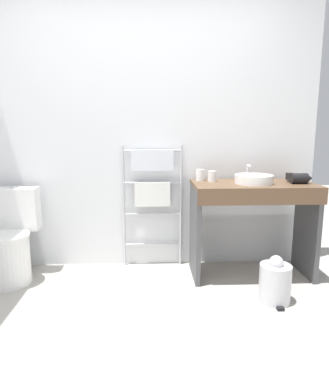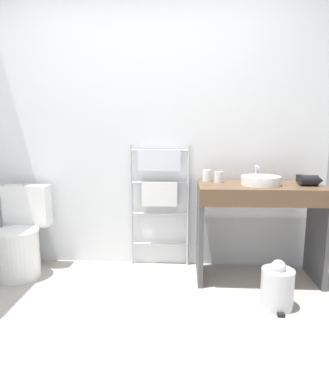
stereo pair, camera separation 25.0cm
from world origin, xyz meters
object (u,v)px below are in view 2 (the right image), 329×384
Objects in this scene: towel_radiator at (159,185)px; cup_near_wall at (207,176)px; trash_bin at (277,287)px; sink_basin at (261,180)px; hair_dryer at (309,180)px; cup_near_edge at (219,177)px; toilet at (21,239)px.

cup_near_wall is at bearing -12.96° from towel_radiator.
towel_radiator reaches higher than trash_bin.
towel_radiator is 0.90m from sink_basin.
towel_radiator reaches higher than sink_basin.
trash_bin is (-0.33, -0.46, -0.72)m from hair_dryer.
sink_basin is 1.68× the size of hair_dryer.
cup_near_wall is (0.42, -0.10, 0.10)m from towel_radiator.
cup_near_edge is (0.10, -0.06, -0.00)m from cup_near_wall.
towel_radiator is 12.23× the size of cup_near_edge.
towel_radiator reaches higher than cup_near_edge.
towel_radiator reaches higher than hair_dryer.
toilet is 7.81× the size of cup_near_wall.
cup_near_wall reaches higher than sink_basin.
toilet is at bearing -179.92° from sink_basin.
trash_bin is (0.05, -0.47, -0.71)m from sink_basin.
hair_dryer is (2.45, -0.01, 0.55)m from toilet.
sink_basin is 0.38m from hair_dryer.
hair_dryer is (0.38, -0.01, 0.01)m from sink_basin.
trash_bin is (0.39, -0.58, -0.72)m from cup_near_edge.
cup_near_wall is at bearing 126.99° from trash_bin.
cup_near_wall is at bearing 158.14° from sink_basin.
trash_bin is (2.12, -0.47, -0.17)m from toilet.
trash_bin is at bearing -125.98° from hair_dryer.
trash_bin is at bearing -56.47° from cup_near_edge.
cup_near_wall is 0.11m from cup_near_edge.
sink_basin is at bearing 96.34° from trash_bin.
toilet is 0.70× the size of towel_radiator.
cup_near_wall is at bearing 6.15° from toilet.
towel_radiator reaches higher than cup_near_wall.
trash_bin is (0.91, -0.74, -0.62)m from towel_radiator.
hair_dryer is 0.92m from trash_bin.
trash_bin is at bearing -12.41° from toilet.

